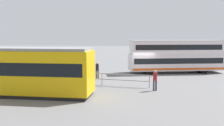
# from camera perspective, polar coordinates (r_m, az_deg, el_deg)

# --- Properties ---
(ground_plane) EXTENTS (160.00, 160.00, 0.00)m
(ground_plane) POSITION_cam_1_polar(r_m,az_deg,el_deg) (28.16, 7.20, -2.70)
(ground_plane) COLOR slate
(double_decker_bus) EXTENTS (11.27, 5.00, 3.84)m
(double_decker_bus) POSITION_cam_1_polar(r_m,az_deg,el_deg) (30.32, 14.36, 1.55)
(double_decker_bus) COLOR silver
(double_decker_bus) RESTS_ON ground
(pedestrian_near_railing) EXTENTS (0.42, 0.42, 1.73)m
(pedestrian_near_railing) POSITION_cam_1_polar(r_m,az_deg,el_deg) (25.38, -3.40, -1.36)
(pedestrian_near_railing) COLOR #4C3F2D
(pedestrian_near_railing) RESTS_ON ground
(pedestrian_crossing) EXTENTS (0.44, 0.44, 1.67)m
(pedestrian_crossing) POSITION_cam_1_polar(r_m,az_deg,el_deg) (20.03, 9.82, -3.59)
(pedestrian_crossing) COLOR #33384C
(pedestrian_crossing) RESTS_ON ground
(pedestrian_railing) EXTENTS (8.34, 1.29, 1.08)m
(pedestrian_railing) POSITION_cam_1_polar(r_m,az_deg,el_deg) (21.98, -2.31, -3.20)
(pedestrian_railing) COLOR gray
(pedestrian_railing) RESTS_ON ground
(info_sign) EXTENTS (1.19, 0.16, 2.37)m
(info_sign) POSITION_cam_1_polar(r_m,az_deg,el_deg) (24.02, -14.66, -0.39)
(info_sign) COLOR slate
(info_sign) RESTS_ON ground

